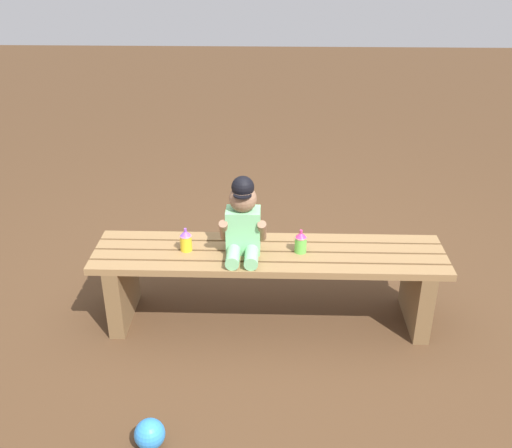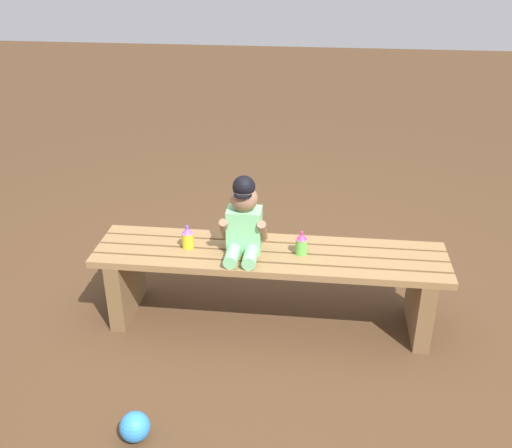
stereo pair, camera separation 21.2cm
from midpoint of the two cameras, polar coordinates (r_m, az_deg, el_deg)
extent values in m
plane|color=#4C331E|center=(3.20, 3.20, -9.24)|extent=(16.00, 16.00, 0.00)
cube|color=olive|center=(2.85, 3.20, -4.63)|extent=(1.78, 0.09, 0.04)
cube|color=olive|center=(2.94, 3.34, -3.57)|extent=(1.78, 0.09, 0.04)
cube|color=olive|center=(3.03, 3.46, -2.57)|extent=(1.78, 0.09, 0.04)
cube|color=olive|center=(3.12, 3.57, -1.63)|extent=(1.78, 0.09, 0.04)
cube|color=brown|center=(3.21, -10.64, -5.44)|extent=(0.08, 0.40, 0.38)
cube|color=brown|center=(3.16, 17.52, -6.99)|extent=(0.08, 0.40, 0.38)
cube|color=#7FCC8C|center=(2.93, 0.92, -0.61)|extent=(0.17, 0.12, 0.23)
sphere|color=#8C664C|center=(2.85, 0.95, 2.47)|extent=(0.14, 0.14, 0.14)
cylinder|color=black|center=(2.81, 0.88, 2.85)|extent=(0.09, 0.09, 0.01)
sphere|color=black|center=(2.83, 0.96, 3.59)|extent=(0.11, 0.11, 0.11)
cylinder|color=#85D693|center=(2.87, -0.22, -3.10)|extent=(0.07, 0.16, 0.07)
cylinder|color=#85D693|center=(2.86, 1.57, -3.20)|extent=(0.07, 0.16, 0.07)
cylinder|color=#8C664C|center=(2.91, -0.97, -0.53)|extent=(0.04, 0.12, 0.14)
cylinder|color=#8C664C|center=(2.89, 2.72, -0.73)|extent=(0.04, 0.12, 0.14)
cylinder|color=yellow|center=(3.00, -4.62, -1.58)|extent=(0.06, 0.06, 0.09)
cone|color=#8C4CCC|center=(2.97, -4.66, -0.65)|extent=(0.06, 0.06, 0.03)
cylinder|color=#8C4CCC|center=(2.97, -4.67, -0.35)|extent=(0.01, 0.01, 0.02)
cylinder|color=#66CC4C|center=(2.95, 6.49, -2.18)|extent=(0.06, 0.06, 0.09)
cone|color=#E5337F|center=(2.93, 6.55, -1.25)|extent=(0.06, 0.06, 0.03)
cylinder|color=#E5337F|center=(2.92, 6.56, -0.94)|extent=(0.01, 0.01, 0.02)
sphere|color=#338CE5|center=(2.56, -9.25, -18.94)|extent=(0.13, 0.13, 0.13)
camera|label=1|loc=(0.11, -87.87, 1.08)|focal=41.18mm
camera|label=2|loc=(0.11, 92.13, -1.08)|focal=41.18mm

